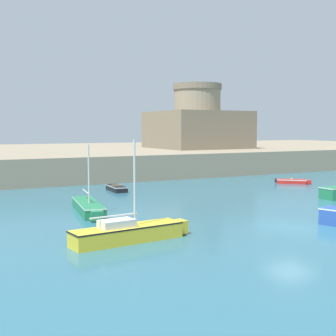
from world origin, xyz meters
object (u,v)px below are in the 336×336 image
dinghy_black_2 (116,188)px  sailboat_green_5 (88,207)px  sailboat_yellow_3 (129,232)px  fortress (197,125)px  dinghy_red_4 (292,181)px

dinghy_black_2 → sailboat_green_5: sailboat_green_5 is taller
dinghy_black_2 → sailboat_yellow_3: size_ratio=0.55×
dinghy_black_2 → sailboat_yellow_3: sailboat_yellow_3 is taller
sailboat_green_5 → fortress: size_ratio=0.55×
dinghy_black_2 → fortress: 26.61m
dinghy_black_2 → sailboat_yellow_3: bearing=-109.6°
dinghy_red_4 → sailboat_green_5: (-22.26, -5.79, 0.14)m
sailboat_yellow_3 → dinghy_red_4: 26.93m
dinghy_black_2 → fortress: size_ratio=0.29×
sailboat_yellow_3 → dinghy_red_4: sailboat_yellow_3 is taller
sailboat_yellow_3 → fortress: size_ratio=0.53×
dinghy_black_2 → dinghy_red_4: (16.94, -2.98, -0.02)m
sailboat_yellow_3 → sailboat_green_5: sailboat_yellow_3 is taller
sailboat_green_5 → fortress: 36.43m
dinghy_red_4 → fortress: (1.97, 20.87, 5.52)m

